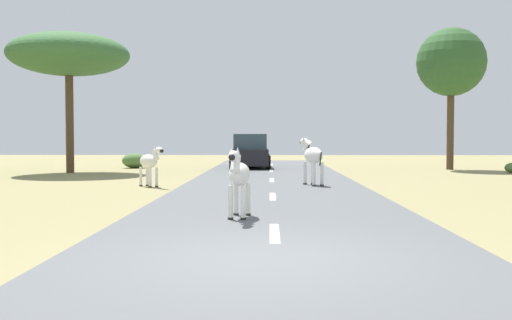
{
  "coord_description": "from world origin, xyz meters",
  "views": [
    {
      "loc": [
        0.03,
        -7.81,
        1.67
      ],
      "look_at": [
        -0.43,
        12.04,
        0.87
      ],
      "focal_mm": 41.45,
      "sensor_mm": 36.0,
      "label": 1
    }
  ],
  "objects_px": {
    "zebra_2": "(150,162)",
    "tree_0": "(69,55)",
    "zebra_1": "(312,156)",
    "bush_3": "(134,161)",
    "car_0": "(250,152)",
    "zebra_0": "(239,175)",
    "tree_5": "(451,63)"
  },
  "relations": [
    {
      "from": "zebra_1",
      "to": "zebra_2",
      "type": "distance_m",
      "value": 5.39
    },
    {
      "from": "zebra_0",
      "to": "tree_5",
      "type": "height_order",
      "value": "tree_5"
    },
    {
      "from": "zebra_0",
      "to": "zebra_2",
      "type": "xyz_separation_m",
      "value": [
        -3.35,
        7.75,
        -0.07
      ]
    },
    {
      "from": "car_0",
      "to": "bush_3",
      "type": "relative_size",
      "value": 3.38
    },
    {
      "from": "zebra_2",
      "to": "bush_3",
      "type": "xyz_separation_m",
      "value": [
        -3.17,
        11.55,
        -0.44
      ]
    },
    {
      "from": "zebra_2",
      "to": "bush_3",
      "type": "bearing_deg",
      "value": -115.43
    },
    {
      "from": "tree_0",
      "to": "tree_5",
      "type": "xyz_separation_m",
      "value": [
        18.21,
        3.07,
        -0.01
      ]
    },
    {
      "from": "zebra_0",
      "to": "bush_3",
      "type": "xyz_separation_m",
      "value": [
        -6.53,
        19.3,
        -0.51
      ]
    },
    {
      "from": "zebra_1",
      "to": "zebra_0",
      "type": "bearing_deg",
      "value": -123.58
    },
    {
      "from": "tree_0",
      "to": "bush_3",
      "type": "relative_size",
      "value": 4.9
    },
    {
      "from": "zebra_2",
      "to": "car_0",
      "type": "bearing_deg",
      "value": -146.11
    },
    {
      "from": "tree_0",
      "to": "bush_3",
      "type": "xyz_separation_m",
      "value": [
        2.0,
        4.15,
        -4.97
      ]
    },
    {
      "from": "zebra_0",
      "to": "car_0",
      "type": "xyz_separation_m",
      "value": [
        -0.38,
        18.6,
        -0.05
      ]
    },
    {
      "from": "zebra_2",
      "to": "tree_5",
      "type": "distance_m",
      "value": 17.33
    },
    {
      "from": "bush_3",
      "to": "tree_0",
      "type": "bearing_deg",
      "value": -115.79
    },
    {
      "from": "zebra_1",
      "to": "bush_3",
      "type": "bearing_deg",
      "value": 107.73
    },
    {
      "from": "zebra_1",
      "to": "bush_3",
      "type": "distance_m",
      "value": 14.21
    },
    {
      "from": "zebra_2",
      "to": "car_0",
      "type": "distance_m",
      "value": 11.25
    },
    {
      "from": "car_0",
      "to": "tree_5",
      "type": "height_order",
      "value": "tree_5"
    },
    {
      "from": "zebra_0",
      "to": "zebra_2",
      "type": "relative_size",
      "value": 1.09
    },
    {
      "from": "zebra_2",
      "to": "car_0",
      "type": "xyz_separation_m",
      "value": [
        2.97,
        10.85,
        0.02
      ]
    },
    {
      "from": "tree_0",
      "to": "tree_5",
      "type": "relative_size",
      "value": 0.89
    },
    {
      "from": "bush_3",
      "to": "zebra_1",
      "type": "bearing_deg",
      "value": -52.95
    },
    {
      "from": "zebra_0",
      "to": "tree_5",
      "type": "distance_m",
      "value": 21.12
    },
    {
      "from": "tree_5",
      "to": "zebra_1",
      "type": "bearing_deg",
      "value": -126.74
    },
    {
      "from": "zebra_1",
      "to": "tree_5",
      "type": "xyz_separation_m",
      "value": [
        7.66,
        10.26,
        4.32
      ]
    },
    {
      "from": "zebra_0",
      "to": "tree_5",
      "type": "bearing_deg",
      "value": -111.57
    },
    {
      "from": "zebra_2",
      "to": "tree_0",
      "type": "xyz_separation_m",
      "value": [
        -5.18,
        7.41,
        4.53
      ]
    },
    {
      "from": "zebra_0",
      "to": "tree_5",
      "type": "xyz_separation_m",
      "value": [
        9.68,
        18.23,
        4.45
      ]
    },
    {
      "from": "zebra_1",
      "to": "tree_0",
      "type": "distance_m",
      "value": 13.48
    },
    {
      "from": "zebra_0",
      "to": "tree_0",
      "type": "distance_m",
      "value": 17.96
    },
    {
      "from": "zebra_1",
      "to": "car_0",
      "type": "xyz_separation_m",
      "value": [
        -2.41,
        10.63,
        -0.18
      ]
    }
  ]
}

